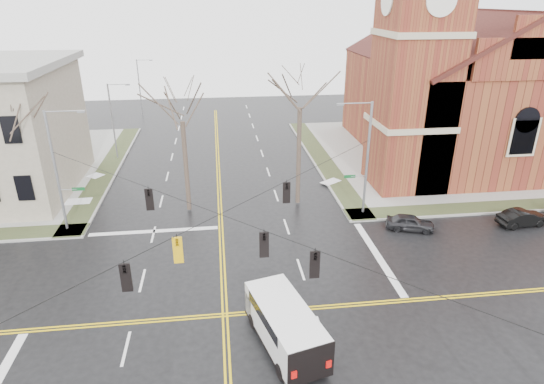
{
  "coord_description": "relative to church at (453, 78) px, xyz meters",
  "views": [
    {
      "loc": [
        0.05,
        -20.57,
        16.15
      ],
      "look_at": [
        3.38,
        6.0,
        4.68
      ],
      "focal_mm": 30.0,
      "sensor_mm": 36.0,
      "label": 1
    }
  ],
  "objects": [
    {
      "name": "ground",
      "position": [
        -24.76,
        -24.78,
        -8.43
      ],
      "size": [
        120.0,
        120.0,
        0.0
      ],
      "primitive_type": "plane",
      "color": "black",
      "rests_on": "ground"
    },
    {
      "name": "sidewalks",
      "position": [
        -24.76,
        -24.78,
        -8.36
      ],
      "size": [
        80.0,
        80.0,
        0.17
      ],
      "color": "gray",
      "rests_on": "ground"
    },
    {
      "name": "road_markings",
      "position": [
        -24.76,
        -24.78,
        -8.43
      ],
      "size": [
        100.0,
        100.0,
        0.01
      ],
      "color": "gold",
      "rests_on": "ground"
    },
    {
      "name": "church",
      "position": [
        0.0,
        0.0,
        0.0
      ],
      "size": [
        24.28,
        27.48,
        27.5
      ],
      "color": "maroon",
      "rests_on": "ground"
    },
    {
      "name": "signal_pole_ne",
      "position": [
        -13.44,
        -13.28,
        -3.48
      ],
      "size": [
        2.75,
        0.22,
        9.0
      ],
      "color": "gray",
      "rests_on": "ground"
    },
    {
      "name": "signal_pole_nw",
      "position": [
        -36.09,
        -13.28,
        -3.48
      ],
      "size": [
        2.75,
        0.22,
        9.0
      ],
      "color": "gray",
      "rests_on": "ground"
    },
    {
      "name": "span_wires",
      "position": [
        -24.76,
        -24.78,
        -2.23
      ],
      "size": [
        23.02,
        23.02,
        0.03
      ],
      "color": "black",
      "rests_on": "ground"
    },
    {
      "name": "traffic_signals",
      "position": [
        -24.76,
        -25.45,
        -2.98
      ],
      "size": [
        8.21,
        8.26,
        1.3
      ],
      "color": "black",
      "rests_on": "ground"
    },
    {
      "name": "streetlight_north_a",
      "position": [
        -35.42,
        3.22,
        -3.97
      ],
      "size": [
        2.3,
        0.2,
        8.0
      ],
      "color": "gray",
      "rests_on": "ground"
    },
    {
      "name": "streetlight_north_b",
      "position": [
        -35.42,
        23.22,
        -3.97
      ],
      "size": [
        2.3,
        0.2,
        8.0
      ],
      "color": "gray",
      "rests_on": "ground"
    },
    {
      "name": "cargo_van",
      "position": [
        -21.89,
        -27.31,
        -7.11
      ],
      "size": [
        3.69,
        6.24,
        2.23
      ],
      "rotation": [
        0.0,
        0.0,
        0.26
      ],
      "color": "white",
      "rests_on": "ground"
    },
    {
      "name": "parked_car_a",
      "position": [
        -10.61,
        -16.42,
        -7.83
      ],
      "size": [
        3.81,
        2.47,
        1.21
      ],
      "primitive_type": "imported",
      "rotation": [
        0.0,
        0.0,
        1.25
      ],
      "color": "black",
      "rests_on": "ground"
    },
    {
      "name": "parked_car_b",
      "position": [
        -1.76,
        -16.8,
        -7.79
      ],
      "size": [
        4.0,
        1.75,
        1.28
      ],
      "primitive_type": "imported",
      "rotation": [
        0.0,
        0.0,
        1.68
      ],
      "color": "black",
      "rests_on": "ground"
    },
    {
      "name": "tree_nw_far",
      "position": [
        -38.9,
        -10.76,
        -0.71
      ],
      "size": [
        4.0,
        4.0,
        10.66
      ],
      "color": "#3A2D25",
      "rests_on": "ground"
    },
    {
      "name": "tree_nw_near",
      "position": [
        -27.27,
        -10.95,
        -0.45
      ],
      "size": [
        4.0,
        4.0,
        11.02
      ],
      "color": "#3A2D25",
      "rests_on": "ground"
    },
    {
      "name": "tree_ne",
      "position": [
        -18.19,
        -10.73,
        0.37
      ],
      "size": [
        4.0,
        4.0,
        12.17
      ],
      "color": "#3A2D25",
      "rests_on": "ground"
    }
  ]
}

